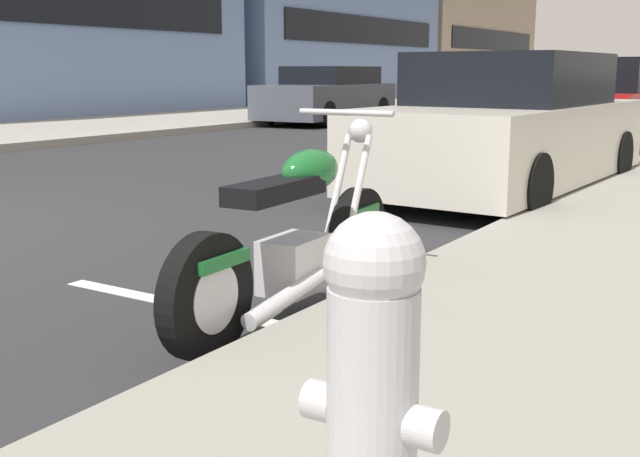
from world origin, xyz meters
TOP-DOWN VIEW (x-y plane):
  - sidewalk_far_curb at (12.00, 7.04)m, footprint 120.00×5.00m
  - parking_stall_stripe at (0.00, -3.94)m, footprint 0.12×2.20m
  - parked_motorcycle at (0.23, -4.40)m, footprint 2.17×0.62m
  - parked_car_across_street at (5.11, -3.89)m, footprint 4.54×1.95m
  - parked_car_second_in_row at (11.01, -3.50)m, footprint 4.34×1.87m
  - car_opposite_curb at (13.99, 3.95)m, footprint 4.81×2.09m
  - fire_hydrant at (-1.69, -5.91)m, footprint 0.24×0.36m

SIDE VIEW (x-z plane):
  - parking_stall_stripe at x=0.00m, z-range 0.00..0.01m
  - sidewalk_far_curb at x=12.00m, z-range 0.00..0.14m
  - parked_motorcycle at x=0.23m, z-range -0.13..0.97m
  - fire_hydrant at x=-1.69m, z-range 0.17..1.04m
  - car_opposite_curb at x=13.99m, z-range -0.02..1.40m
  - parked_car_across_street at x=5.11m, z-range -0.05..1.46m
  - parked_car_second_in_row at x=11.01m, z-range -0.04..1.47m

